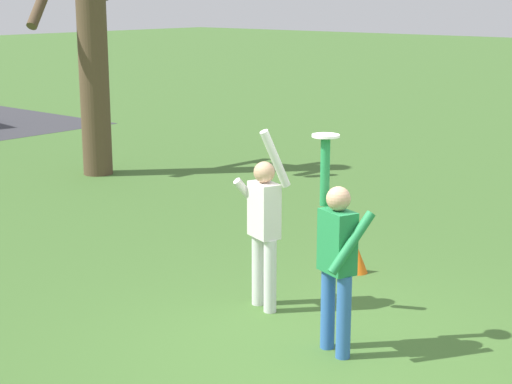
{
  "coord_description": "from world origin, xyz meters",
  "views": [
    {
      "loc": [
        -6.06,
        -4.32,
        3.37
      ],
      "look_at": [
        0.31,
        1.1,
        1.37
      ],
      "focal_mm": 57.96,
      "sensor_mm": 36.0,
      "label": 1
    }
  ],
  "objects_px": {
    "person_catcher": "(337,256)",
    "bare_tree_tall": "(89,16)",
    "person_defender": "(264,222)",
    "frisbee_disc": "(326,136)",
    "field_cone_orange": "(358,260)"
  },
  "relations": [
    {
      "from": "field_cone_orange",
      "to": "person_defender",
      "type": "bearing_deg",
      "value": 175.92
    },
    {
      "from": "person_catcher",
      "to": "frisbee_disc",
      "type": "bearing_deg",
      "value": 0.0
    },
    {
      "from": "frisbee_disc",
      "to": "bare_tree_tall",
      "type": "bearing_deg",
      "value": 65.44
    },
    {
      "from": "person_catcher",
      "to": "field_cone_orange",
      "type": "height_order",
      "value": "person_catcher"
    },
    {
      "from": "person_catcher",
      "to": "person_defender",
      "type": "xyz_separation_m",
      "value": [
        0.46,
        1.28,
        -0.0
      ]
    },
    {
      "from": "frisbee_disc",
      "to": "field_cone_orange",
      "type": "distance_m",
      "value": 2.98
    },
    {
      "from": "person_defender",
      "to": "frisbee_disc",
      "type": "distance_m",
      "value": 1.59
    },
    {
      "from": "person_catcher",
      "to": "bare_tree_tall",
      "type": "distance_m",
      "value": 9.29
    },
    {
      "from": "person_defender",
      "to": "bare_tree_tall",
      "type": "xyz_separation_m",
      "value": [
        3.3,
        6.98,
        2.01
      ]
    },
    {
      "from": "person_defender",
      "to": "frisbee_disc",
      "type": "bearing_deg",
      "value": 0.0
    },
    {
      "from": "person_catcher",
      "to": "bare_tree_tall",
      "type": "xyz_separation_m",
      "value": [
        3.75,
        8.26,
        2.01
      ]
    },
    {
      "from": "frisbee_disc",
      "to": "field_cone_orange",
      "type": "xyz_separation_m",
      "value": [
        2.06,
        0.94,
        -1.93
      ]
    },
    {
      "from": "person_catcher",
      "to": "bare_tree_tall",
      "type": "bearing_deg",
      "value": -4.78
    },
    {
      "from": "bare_tree_tall",
      "to": "field_cone_orange",
      "type": "height_order",
      "value": "bare_tree_tall"
    },
    {
      "from": "frisbee_disc",
      "to": "field_cone_orange",
      "type": "bearing_deg",
      "value": 24.67
    }
  ]
}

